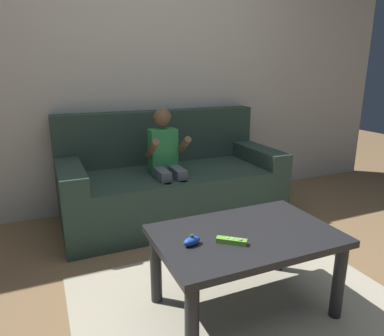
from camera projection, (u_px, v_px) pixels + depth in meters
name	position (u px, v px, depth m)	size (l,w,h in m)	color
ground_plane	(258.00, 327.00, 1.70)	(10.38, 10.38, 0.00)	olive
wall_back	(144.00, 63.00, 2.98)	(5.19, 0.05, 2.50)	beige
couch	(170.00, 182.00, 2.92)	(1.76, 0.80, 0.86)	#2D4238
person_seated_on_couch	(167.00, 161.00, 2.66)	(0.29, 0.36, 0.92)	slate
coffee_table	(246.00, 245.00, 1.73)	(0.88, 0.57, 0.43)	#232326
area_rug	(243.00, 307.00, 1.83)	(1.68, 1.30, 0.01)	#BCB299
game_remote_lime_near_edge	(232.00, 241.00, 1.60)	(0.13, 0.12, 0.03)	#72C638
nunchuk_blue	(192.00, 241.00, 1.58)	(0.10, 0.07, 0.05)	blue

